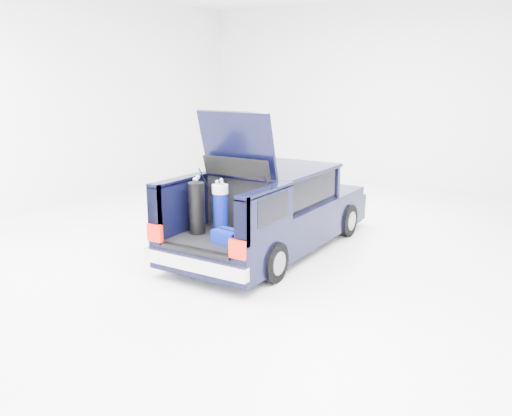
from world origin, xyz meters
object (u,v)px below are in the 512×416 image
Objects in this scene: car at (274,211)px; blue_golf_bag at (220,208)px; black_golf_bag at (197,208)px; blue_duffel at (227,237)px; red_suitcase at (264,218)px.

car is 1.39m from blue_golf_bag.
black_golf_bag is 1.98× the size of blue_duffel.
blue_duffel is at bearing -106.70° from red_suitcase.
black_golf_bag is 0.37m from blue_golf_bag.
blue_duffel is at bearing -82.11° from car.
car is at bearing 92.21° from blue_golf_bag.
blue_golf_bag is at bearing 28.26° from black_golf_bag.
blue_duffel is (0.69, -0.19, -0.31)m from black_golf_bag.
car is at bearing 53.45° from black_golf_bag.
car reaches higher than black_golf_bag.
red_suitcase is at bearing 22.31° from blue_golf_bag.
car is at bearing 106.29° from blue_duffel.
car is 10.23× the size of blue_duffel.
black_golf_bag reaches higher than blue_golf_bag.
blue_golf_bag is at bearing 142.40° from blue_duffel.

